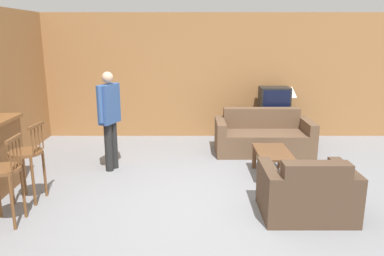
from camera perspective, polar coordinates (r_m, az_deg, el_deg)
ground_plane at (r=4.91m, az=1.26°, el=-12.05°), size 24.00×24.00×0.00m
wall_back at (r=8.00m, az=0.79°, el=7.89°), size 9.40×0.08×2.60m
bar_chair_near at (r=4.81m, az=-26.73°, el=-6.53°), size 0.43×0.43×1.06m
bar_chair_mid at (r=5.35m, az=-23.75°, el=-4.20°), size 0.47×0.47×1.06m
couch_far at (r=7.16m, az=10.82°, el=-1.37°), size 1.78×0.86×0.79m
armchair_near at (r=4.81m, az=17.17°, el=-9.53°), size 1.08×0.82×0.77m
coffee_table at (r=5.91m, az=12.26°, el=-4.12°), size 0.51×0.87×0.42m
tv_unit at (r=7.95m, az=12.27°, el=0.39°), size 0.96×0.53×0.65m
tv at (r=7.84m, az=12.49°, el=4.38°), size 0.60×0.44×0.48m
table_lamp at (r=7.91m, az=14.98°, el=5.21°), size 0.23×0.23×0.50m
person_by_window at (r=6.11m, az=-12.41°, el=1.90°), size 0.30×0.50×1.60m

